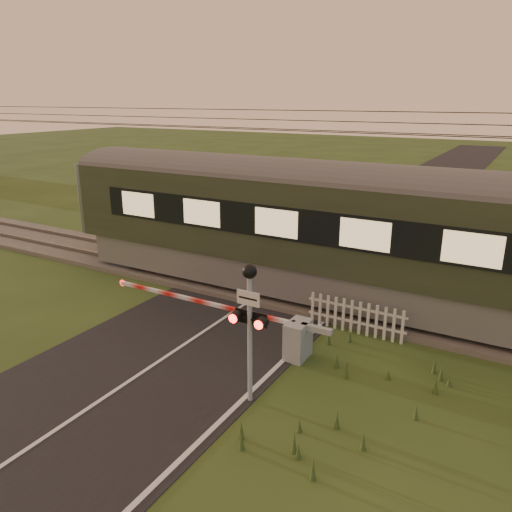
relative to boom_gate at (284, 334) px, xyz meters
The scene contains 7 objects.
ground 3.65m from the boom_gate, 136.11° to the right, with size 160.00×160.00×0.00m, color #2C3F18.
road 3.80m from the boom_gate, 133.36° to the right, with size 6.00×140.00×0.03m.
track_bed 4.80m from the boom_gate, 122.94° to the left, with size 140.00×3.40×0.39m.
overhead_wires 7.02m from the boom_gate, 122.94° to the left, with size 120.00×0.62×0.62m.
boom_gate is the anchor object (origin of this frame).
crossing_signal 2.83m from the boom_gate, 82.60° to the right, with size 0.82×0.35×3.22m.
picket_fence 2.43m from the boom_gate, 60.04° to the left, with size 2.91×0.08×0.99m.
Camera 1 is at (7.81, -8.11, 6.47)m, focal length 35.00 mm.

